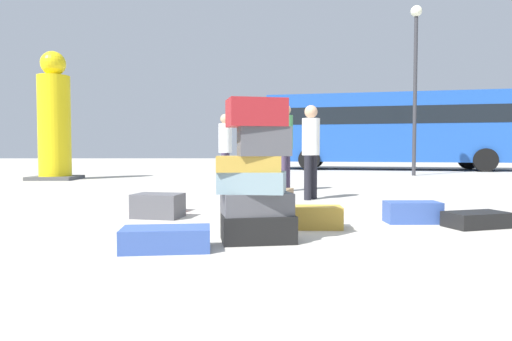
# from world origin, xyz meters

# --- Properties ---
(ground_plane) EXTENTS (80.00, 80.00, 0.00)m
(ground_plane) POSITION_xyz_m (0.00, 0.00, 0.00)
(ground_plane) COLOR #ADA89E
(suitcase_tower) EXTENTS (0.73, 0.58, 1.29)m
(suitcase_tower) POSITION_xyz_m (0.01, -0.32, 0.56)
(suitcase_tower) COLOR black
(suitcase_tower) RESTS_ON ground
(suitcase_maroon_white_trunk) EXTENTS (0.75, 0.47, 0.23)m
(suitcase_maroon_white_trunk) POSITION_xyz_m (-1.31, 1.76, 0.11)
(suitcase_maroon_white_trunk) COLOR maroon
(suitcase_maroon_white_trunk) RESTS_ON ground
(suitcase_brown_behind_tower) EXTENTS (0.76, 0.59, 0.29)m
(suitcase_brown_behind_tower) POSITION_xyz_m (0.22, 2.02, 0.14)
(suitcase_brown_behind_tower) COLOR olive
(suitcase_brown_behind_tower) RESTS_ON ground
(suitcase_navy_left_side) EXTENTS (0.76, 0.43, 0.19)m
(suitcase_navy_left_side) POSITION_xyz_m (-0.75, -0.66, 0.10)
(suitcase_navy_left_side) COLOR #334F99
(suitcase_navy_left_side) RESTS_ON ground
(suitcase_charcoal_upright_blue) EXTENTS (0.66, 0.52, 0.30)m
(suitcase_charcoal_upright_blue) POSITION_xyz_m (-1.18, 1.16, 0.15)
(suitcase_charcoal_upright_blue) COLOR #4C4C51
(suitcase_charcoal_upright_blue) RESTS_ON ground
(suitcase_navy_foreground_near) EXTENTS (0.61, 0.31, 0.24)m
(suitcase_navy_foreground_near) POSITION_xyz_m (1.83, 0.72, 0.12)
(suitcase_navy_foreground_near) COLOR #334F99
(suitcase_navy_foreground_near) RESTS_ON ground
(suitcase_black_right_side) EXTENTS (0.74, 0.53, 0.17)m
(suitcase_black_right_side) POSITION_xyz_m (2.42, 0.40, 0.08)
(suitcase_black_right_side) COLOR black
(suitcase_black_right_side) RESTS_ON ground
(suitcase_tan_foreground_far) EXTENTS (0.55, 0.33, 0.24)m
(suitcase_tan_foreground_far) POSITION_xyz_m (0.67, 0.37, 0.12)
(suitcase_tan_foreground_far) COLOR #B28C33
(suitcase_tan_foreground_far) RESTS_ON ground
(person_bearded_onlooker) EXTENTS (0.30, 0.33, 1.64)m
(person_bearded_onlooker) POSITION_xyz_m (-0.57, 5.66, 0.98)
(person_bearded_onlooker) COLOR #3F334C
(person_bearded_onlooker) RESTS_ON ground
(person_tourist_with_camera) EXTENTS (0.30, 0.32, 1.76)m
(person_tourist_with_camera) POSITION_xyz_m (0.70, 4.69, 1.05)
(person_tourist_with_camera) COLOR #3F334C
(person_tourist_with_camera) RESTS_ON ground
(person_passerby_in_red) EXTENTS (0.30, 0.30, 1.59)m
(person_passerby_in_red) POSITION_xyz_m (1.00, 3.16, 0.94)
(person_passerby_in_red) COLOR black
(person_passerby_in_red) RESTS_ON ground
(yellow_dummy_statue) EXTENTS (1.23, 1.23, 3.60)m
(yellow_dummy_statue) POSITION_xyz_m (-5.53, 8.39, 1.59)
(yellow_dummy_statue) COLOR yellow
(yellow_dummy_statue) RESTS_ON ground
(parked_bus) EXTENTS (10.66, 4.80, 3.15)m
(parked_bus) POSITION_xyz_m (6.05, 14.57, 1.83)
(parked_bus) COLOR #1E4CA5
(parked_bus) RESTS_ON ground
(lamp_post) EXTENTS (0.36, 0.36, 5.49)m
(lamp_post) POSITION_xyz_m (5.38, 10.14, 3.64)
(lamp_post) COLOR #333338
(lamp_post) RESTS_ON ground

